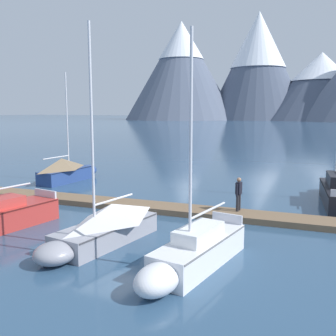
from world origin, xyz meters
name	(u,v)px	position (x,y,z in m)	size (l,w,h in m)	color
ground_plane	(110,230)	(0.00, 0.00, 0.00)	(700.00, 700.00, 0.00)	#2D4C6B
mountain_west_summit	(181,69)	(-81.98, 195.81, 28.70)	(64.48, 64.48, 55.44)	slate
mountain_central_massif	(258,63)	(-41.95, 213.71, 32.25)	(57.74, 57.74, 60.64)	#4C566B
mountain_shoulder_ridge	(321,85)	(-8.00, 217.08, 19.05)	(71.82, 71.82, 36.54)	#424C60
dock	(152,207)	(0.00, 4.00, 0.14)	(24.68, 3.61, 0.30)	brown
sailboat_nearest_berth	(68,170)	(-9.66, 8.79, 0.85)	(1.76, 5.81, 8.03)	navy
sailboat_mid_dock_port	(103,226)	(0.75, -1.56, 0.73)	(2.34, 5.99, 8.46)	#93939E
sailboat_mid_dock_starboard	(193,253)	(4.92, -2.42, 0.59)	(1.98, 5.92, 7.78)	white
sailboat_far_berth	(336,191)	(8.78, 10.13, 0.68)	(2.32, 7.20, 8.92)	black
person_on_dock	(239,192)	(4.53, 4.68, 1.26)	(0.26, 0.59, 1.69)	#232328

